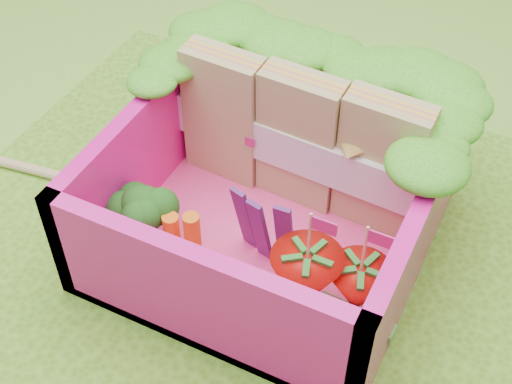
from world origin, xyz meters
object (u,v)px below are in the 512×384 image
at_px(chopsticks, 36,170).
at_px(bento_box, 273,194).
at_px(strawberry_right, 358,289).
at_px(strawberry_left, 306,280).
at_px(broccoli, 141,210).
at_px(sandwich_stack, 301,140).

bearing_deg(chopsticks, bento_box, 6.51).
bearing_deg(strawberry_right, bento_box, 153.55).
xyz_separation_m(bento_box, strawberry_left, (0.29, -0.30, -0.08)).
xyz_separation_m(broccoli, strawberry_right, (0.94, 0.06, -0.06)).
xyz_separation_m(sandwich_stack, strawberry_right, (0.47, -0.51, -0.18)).
distance_m(strawberry_left, strawberry_right, 0.20).
xyz_separation_m(sandwich_stack, broccoli, (-0.47, -0.57, -0.12)).
bearing_deg(broccoli, chopsticks, 167.55).
height_order(broccoli, strawberry_right, strawberry_right).
height_order(bento_box, broccoli, bento_box).
bearing_deg(chopsticks, broccoli, -12.45).
height_order(bento_box, sandwich_stack, sandwich_stack).
bearing_deg(strawberry_right, sandwich_stack, 132.90).
relative_size(bento_box, sandwich_stack, 1.12).
xyz_separation_m(sandwich_stack, chopsticks, (-1.20, -0.41, -0.34)).
distance_m(sandwich_stack, strawberry_left, 0.66).
height_order(strawberry_left, chopsticks, strawberry_left).
bearing_deg(sandwich_stack, broccoli, -129.60).
distance_m(bento_box, broccoli, 0.55).
height_order(bento_box, chopsticks, bento_box).
bearing_deg(strawberry_left, chopsticks, 173.73).
xyz_separation_m(strawberry_left, chopsticks, (-1.48, 0.16, -0.18)).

